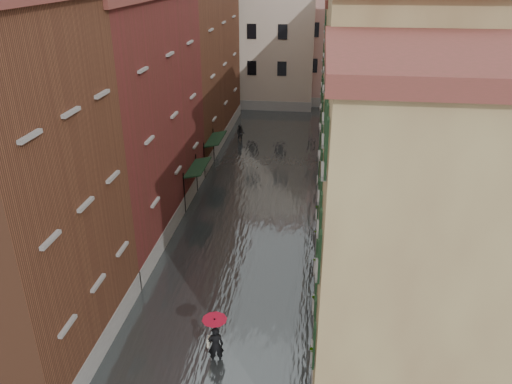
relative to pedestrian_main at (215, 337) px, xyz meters
The scene contains 15 objects.
ground 2.29m from the pedestrian_main, 99.65° to the left, with size 120.00×120.00×0.00m, color slate.
floodwater 14.94m from the pedestrian_main, 91.24° to the left, with size 10.00×60.00×0.20m, color #414748.
building_left_near 9.02m from the pedestrian_main, behind, with size 6.00×8.00×13.00m, color brown.
building_left_mid 14.05m from the pedestrian_main, 123.90° to the left, with size 6.00×14.00×12.50m, color #5B1D1C.
building_left_far 27.52m from the pedestrian_main, 105.79° to the left, with size 6.00×16.00×14.00m, color brown.
building_right_near 8.06m from the pedestrian_main, ahead, with size 6.00×8.00×11.50m, color olive.
building_right_mid 13.82m from the pedestrian_main, 58.50° to the left, with size 6.00×14.00×13.00m, color tan.
building_right_far 27.12m from the pedestrian_main, 75.54° to the left, with size 6.00×16.00×11.50m, color olive.
building_end_cream 40.38m from the pedestrian_main, 94.76° to the left, with size 12.00×9.00×13.00m, color #BCAA95.
building_end_pink 42.55m from the pedestrian_main, 82.28° to the left, with size 10.00×9.00×12.00m, color #A77F75.
awning_near 14.06m from the pedestrian_main, 105.77° to the left, with size 1.09×3.20×2.80m.
awning_far 19.38m from the pedestrian_main, 101.35° to the left, with size 1.09×3.26×2.80m.
window_planters 5.06m from the pedestrian_main, 32.96° to the left, with size 0.59×10.63×0.84m.
pedestrian_main is the anchor object (origin of this frame).
pedestrian_far 25.94m from the pedestrian_main, 96.72° to the left, with size 0.76×0.59×1.56m, color black.
Camera 1 is at (3.68, -16.30, 14.01)m, focal length 35.00 mm.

